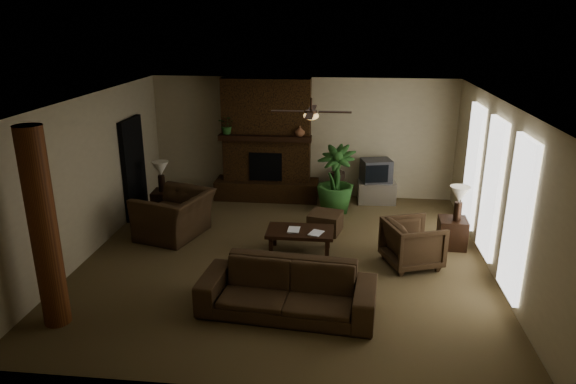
# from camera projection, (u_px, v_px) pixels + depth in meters

# --- Properties ---
(room_shell) EXTENTS (7.00, 7.00, 7.00)m
(room_shell) POSITION_uv_depth(u_px,v_px,m) (285.00, 183.00, 8.83)
(room_shell) COLOR brown
(room_shell) RESTS_ON ground
(fireplace) EXTENTS (2.40, 0.70, 2.80)m
(fireplace) POSITION_uv_depth(u_px,v_px,m) (267.00, 150.00, 12.03)
(fireplace) COLOR #432912
(fireplace) RESTS_ON ground
(windows) EXTENTS (0.08, 3.65, 2.35)m
(windows) POSITION_uv_depth(u_px,v_px,m) (492.00, 189.00, 8.68)
(windows) COLOR white
(windows) RESTS_ON ground
(log_column) EXTENTS (0.36, 0.36, 2.80)m
(log_column) POSITION_uv_depth(u_px,v_px,m) (44.00, 230.00, 6.87)
(log_column) COLOR brown
(log_column) RESTS_ON ground
(doorway) EXTENTS (0.10, 1.00, 2.10)m
(doorway) POSITION_uv_depth(u_px,v_px,m) (134.00, 168.00, 10.99)
(doorway) COLOR black
(doorway) RESTS_ON ground
(ceiling_fan) EXTENTS (1.35, 1.35, 0.37)m
(ceiling_fan) POSITION_uv_depth(u_px,v_px,m) (311.00, 114.00, 8.71)
(ceiling_fan) COLOR black
(ceiling_fan) RESTS_ON ceiling
(sofa) EXTENTS (2.57, 0.97, 0.98)m
(sofa) POSITION_uv_depth(u_px,v_px,m) (287.00, 282.00, 7.40)
(sofa) COLOR #3C2B1A
(sofa) RESTS_ON ground
(armchair_left) EXTENTS (1.20, 1.52, 1.16)m
(armchair_left) POSITION_uv_depth(u_px,v_px,m) (174.00, 208.00, 10.04)
(armchair_left) COLOR #3C2B1A
(armchair_left) RESTS_ON ground
(armchair_right) EXTENTS (1.05, 1.09, 0.89)m
(armchair_right) POSITION_uv_depth(u_px,v_px,m) (413.00, 241.00, 8.86)
(armchair_right) COLOR #3C2B1A
(armchair_right) RESTS_ON ground
(coffee_table) EXTENTS (1.20, 0.70, 0.43)m
(coffee_table) POSITION_uv_depth(u_px,v_px,m) (300.00, 233.00, 9.38)
(coffee_table) COLOR black
(coffee_table) RESTS_ON ground
(ottoman) EXTENTS (0.72, 0.72, 0.40)m
(ottoman) POSITION_uv_depth(u_px,v_px,m) (325.00, 222.00, 10.33)
(ottoman) COLOR #3C2B1A
(ottoman) RESTS_ON ground
(tv_stand) EXTENTS (0.87, 0.53, 0.50)m
(tv_stand) POSITION_uv_depth(u_px,v_px,m) (377.00, 192.00, 11.99)
(tv_stand) COLOR silver
(tv_stand) RESTS_ON ground
(tv) EXTENTS (0.75, 0.66, 0.52)m
(tv) POSITION_uv_depth(u_px,v_px,m) (376.00, 171.00, 11.82)
(tv) COLOR #353538
(tv) RESTS_ON tv_stand
(floor_vase) EXTENTS (0.34, 0.34, 0.77)m
(floor_vase) POSITION_uv_depth(u_px,v_px,m) (337.00, 183.00, 12.02)
(floor_vase) COLOR #30231A
(floor_vase) RESTS_ON ground
(floor_plant) EXTENTS (1.30, 1.67, 0.83)m
(floor_plant) POSITION_uv_depth(u_px,v_px,m) (335.00, 194.00, 11.36)
(floor_plant) COLOR #295622
(floor_plant) RESTS_ON ground
(side_table_left) EXTENTS (0.53, 0.53, 0.55)m
(side_table_left) POSITION_uv_depth(u_px,v_px,m) (165.00, 203.00, 11.19)
(side_table_left) COLOR black
(side_table_left) RESTS_ON ground
(lamp_left) EXTENTS (0.37, 0.37, 0.65)m
(lamp_left) POSITION_uv_depth(u_px,v_px,m) (161.00, 171.00, 10.96)
(lamp_left) COLOR black
(lamp_left) RESTS_ON side_table_left
(side_table_right) EXTENTS (0.52, 0.52, 0.55)m
(side_table_right) POSITION_uv_depth(u_px,v_px,m) (452.00, 233.00, 9.63)
(side_table_right) COLOR black
(side_table_right) RESTS_ON ground
(lamp_right) EXTENTS (0.37, 0.37, 0.65)m
(lamp_right) POSITION_uv_depth(u_px,v_px,m) (459.00, 197.00, 9.34)
(lamp_right) COLOR black
(lamp_right) RESTS_ON side_table_right
(mantel_plant) EXTENTS (0.49, 0.52, 0.33)m
(mantel_plant) POSITION_uv_depth(u_px,v_px,m) (227.00, 127.00, 11.74)
(mantel_plant) COLOR #295622
(mantel_plant) RESTS_ON fireplace
(mantel_vase) EXTENTS (0.28, 0.29, 0.22)m
(mantel_vase) POSITION_uv_depth(u_px,v_px,m) (300.00, 131.00, 11.53)
(mantel_vase) COLOR brown
(mantel_vase) RESTS_ON fireplace
(book_a) EXTENTS (0.22, 0.03, 0.29)m
(book_a) POSITION_uv_depth(u_px,v_px,m) (288.00, 223.00, 9.31)
(book_a) COLOR #999999
(book_a) RESTS_ON coffee_table
(book_b) EXTENTS (0.21, 0.09, 0.29)m
(book_b) POSITION_uv_depth(u_px,v_px,m) (311.00, 225.00, 9.20)
(book_b) COLOR #999999
(book_b) RESTS_ON coffee_table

